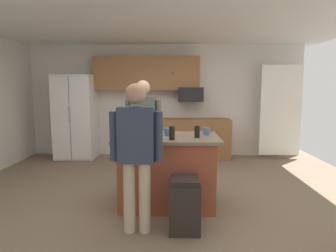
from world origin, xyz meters
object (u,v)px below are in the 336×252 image
at_px(glass_short_whisky, 151,128).
at_px(mug_blue_stoneware, 206,131).
at_px(glass_pilsner, 197,132).
at_px(kitchen_island, 167,170).
at_px(tumbler_amber, 139,129).
at_px(person_host_foreground, 143,126).
at_px(mug_ceramic_white, 167,132).
at_px(glass_dark_ale, 148,134).
at_px(person_guest_right, 136,149).
at_px(trash_bin, 185,205).
at_px(refrigerator, 76,117).
at_px(glass_stout_tall, 172,133).
at_px(microwave_over_range, 190,95).

bearing_deg(glass_short_whisky, mug_blue_stoneware, -9.54).
xyz_separation_m(mug_blue_stoneware, glass_pilsner, (-0.14, -0.22, 0.02)).
height_order(kitchen_island, tumbler_amber, tumbler_amber).
distance_m(mug_blue_stoneware, glass_short_whisky, 0.78).
xyz_separation_m(person_host_foreground, mug_ceramic_white, (0.40, -0.74, 0.02)).
height_order(glass_short_whisky, mug_ceramic_white, glass_short_whisky).
distance_m(glass_pilsner, glass_dark_ale, 0.64).
distance_m(kitchen_island, person_guest_right, 0.95).
xyz_separation_m(person_host_foreground, trash_bin, (0.62, -1.48, -0.69)).
relative_size(person_host_foreground, mug_ceramic_white, 13.98).
bearing_deg(glass_pilsner, glass_short_whisky, 151.08).
bearing_deg(tumbler_amber, refrigerator, 124.61).
bearing_deg(refrigerator, glass_stout_tall, -52.83).
bearing_deg(kitchen_island, glass_dark_ale, -137.28).
distance_m(mug_blue_stoneware, tumbler_amber, 0.91).
relative_size(person_guest_right, glass_pilsner, 10.88).
height_order(glass_stout_tall, trash_bin, glass_stout_tall).
bearing_deg(glass_stout_tall, refrigerator, 127.17).
xyz_separation_m(glass_dark_ale, trash_bin, (0.45, -0.51, -0.72)).
bearing_deg(glass_short_whisky, refrigerator, 128.53).
bearing_deg(microwave_over_range, person_guest_right, -102.06).
xyz_separation_m(kitchen_island, person_host_foreground, (-0.41, 0.74, 0.51)).
relative_size(glass_short_whisky, glass_stout_tall, 0.93).
xyz_separation_m(kitchen_island, glass_short_whisky, (-0.24, 0.23, 0.55)).
relative_size(tumbler_amber, trash_bin, 0.26).
bearing_deg(glass_stout_tall, mug_ceramic_white, 103.03).
relative_size(microwave_over_range, tumbler_amber, 3.58).
bearing_deg(glass_dark_ale, person_host_foreground, 99.56).
distance_m(refrigerator, mug_blue_stoneware, 3.70).
relative_size(refrigerator, glass_stout_tall, 11.17).
relative_size(glass_short_whisky, glass_dark_ale, 1.16).
xyz_separation_m(glass_short_whisky, glass_stout_tall, (0.30, -0.52, 0.01)).
bearing_deg(microwave_over_range, glass_pilsner, -91.08).
relative_size(glass_short_whisky, trash_bin, 0.26).
distance_m(mug_blue_stoneware, glass_stout_tall, 0.61).
relative_size(glass_pilsner, glass_dark_ale, 1.11).
distance_m(kitchen_island, glass_stout_tall, 0.63).
height_order(mug_blue_stoneware, tumbler_amber, tumbler_amber).
height_order(glass_short_whisky, glass_dark_ale, glass_short_whisky).
bearing_deg(tumbler_amber, glass_dark_ale, -64.64).
distance_m(mug_blue_stoneware, glass_pilsner, 0.26).
bearing_deg(glass_short_whisky, kitchen_island, -44.48).
distance_m(glass_short_whisky, glass_dark_ale, 0.46).
distance_m(glass_dark_ale, trash_bin, 0.99).
relative_size(refrigerator, kitchen_island, 1.38).
relative_size(glass_pilsner, glass_short_whisky, 0.96).
height_order(person_guest_right, glass_dark_ale, person_guest_right).
bearing_deg(person_host_foreground, glass_dark_ale, -19.12).
bearing_deg(refrigerator, mug_ceramic_white, -50.79).
xyz_separation_m(glass_stout_tall, trash_bin, (0.15, -0.45, -0.74)).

